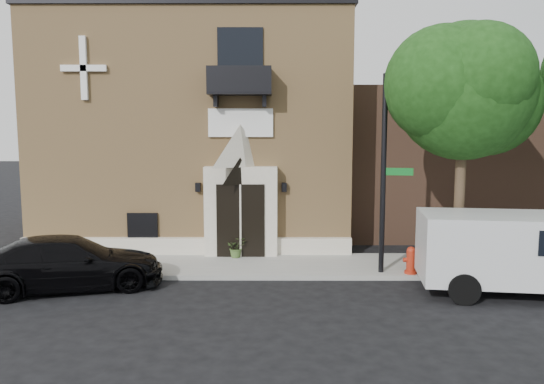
# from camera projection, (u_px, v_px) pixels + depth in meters

# --- Properties ---
(ground) EXTENTS (120.00, 120.00, 0.00)m
(ground) POSITION_uv_depth(u_px,v_px,m) (268.00, 280.00, 16.47)
(ground) COLOR black
(ground) RESTS_ON ground
(sidewalk) EXTENTS (42.00, 3.00, 0.15)m
(sidewalk) POSITION_uv_depth(u_px,v_px,m) (298.00, 266.00, 17.95)
(sidewalk) COLOR gray
(sidewalk) RESTS_ON ground
(church) EXTENTS (12.20, 11.01, 9.30)m
(church) POSITION_uv_depth(u_px,v_px,m) (203.00, 130.00, 23.82)
(church) COLOR tan
(church) RESTS_ON ground
(neighbour_building) EXTENTS (18.00, 8.00, 6.40)m
(neighbour_building) POSITION_uv_depth(u_px,v_px,m) (524.00, 160.00, 24.99)
(neighbour_building) COLOR brown
(neighbour_building) RESTS_ON ground
(street_tree_left) EXTENTS (4.97, 4.38, 7.77)m
(street_tree_left) POSITION_uv_depth(u_px,v_px,m) (466.00, 90.00, 16.09)
(street_tree_left) COLOR #38281C
(street_tree_left) RESTS_ON sidewalk
(black_sedan) EXTENTS (5.79, 3.62, 1.57)m
(black_sedan) POSITION_uv_depth(u_px,v_px,m) (69.00, 263.00, 15.54)
(black_sedan) COLOR black
(black_sedan) RESTS_ON ground
(cargo_van) EXTENTS (5.89, 2.97, 2.30)m
(cargo_van) POSITION_uv_depth(u_px,v_px,m) (531.00, 251.00, 14.87)
(cargo_van) COLOR silver
(cargo_van) RESTS_ON ground
(street_sign) EXTENTS (0.98, 1.07, 6.23)m
(street_sign) POSITION_uv_depth(u_px,v_px,m) (384.00, 174.00, 16.55)
(street_sign) COLOR black
(street_sign) RESTS_ON sidewalk
(fire_hydrant) EXTENTS (0.49, 0.39, 0.86)m
(fire_hydrant) POSITION_uv_depth(u_px,v_px,m) (411.00, 260.00, 16.67)
(fire_hydrant) COLOR #A12411
(fire_hydrant) RESTS_ON sidewalk
(dumpster) EXTENTS (1.85, 1.32, 1.09)m
(dumpster) POSITION_uv_depth(u_px,v_px,m) (544.00, 255.00, 16.81)
(dumpster) COLOR #103A1A
(dumpster) RESTS_ON sidewalk
(planter) EXTENTS (0.77, 0.70, 0.74)m
(planter) POSITION_uv_depth(u_px,v_px,m) (236.00, 247.00, 18.77)
(planter) COLOR #46642D
(planter) RESTS_ON sidewalk
(pedestrian_near) EXTENTS (0.79, 0.69, 1.81)m
(pedestrian_near) POSITION_uv_depth(u_px,v_px,m) (451.00, 237.00, 17.95)
(pedestrian_near) COLOR black
(pedestrian_near) RESTS_ON sidewalk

